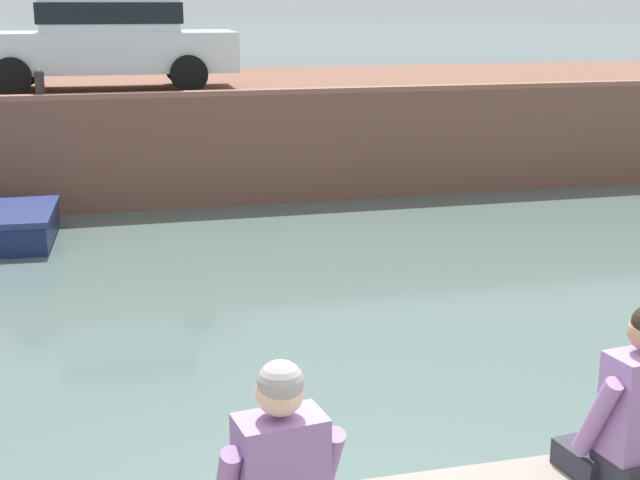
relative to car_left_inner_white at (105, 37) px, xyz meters
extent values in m
plane|color=#4C605B|center=(1.18, -6.52, -2.59)|extent=(400.00, 400.00, 0.00)
cube|color=brown|center=(1.18, 1.46, -1.72)|extent=(60.00, 6.00, 1.74)
cube|color=#925F4C|center=(1.18, -1.42, -0.81)|extent=(60.00, 0.24, 0.08)
cube|color=white|center=(-0.07, 0.00, -0.23)|extent=(4.39, 1.83, 0.64)
cube|color=white|center=(0.11, 0.00, 0.39)|extent=(2.21, 1.56, 0.60)
cube|color=black|center=(0.11, 0.00, 0.39)|extent=(2.30, 1.60, 0.33)
cylinder|color=black|center=(-1.44, -0.83, -0.55)|extent=(0.60, 0.20, 0.60)
cylinder|color=black|center=(-1.39, 0.91, -0.55)|extent=(0.60, 0.20, 0.60)
cylinder|color=black|center=(1.25, -0.91, -0.55)|extent=(0.60, 0.20, 0.60)
cylinder|color=black|center=(1.30, 0.84, -0.55)|extent=(0.60, 0.20, 0.60)
cylinder|color=#2D2B28|center=(-1.01, -1.29, -0.67)|extent=(0.14, 0.14, 0.35)
sphere|color=#2D2B28|center=(-1.01, -1.29, -0.48)|extent=(0.15, 0.15, 0.15)
cube|color=#8C669E|center=(0.38, -12.15, -1.30)|extent=(0.39, 0.27, 0.52)
cylinder|color=#8C669E|center=(0.59, -12.07, -1.35)|extent=(0.13, 0.29, 0.47)
sphere|color=beige|center=(0.38, -12.15, -0.93)|extent=(0.20, 0.20, 0.20)
sphere|color=gray|center=(0.38, -12.16, -0.89)|extent=(0.19, 0.19, 0.19)
cube|color=#282833|center=(2.20, -11.92, -1.66)|extent=(0.38, 0.32, 0.20)
cube|color=#282833|center=(2.17, -11.70, -1.69)|extent=(0.48, 0.38, 0.14)
cylinder|color=#8C669E|center=(1.97, -11.90, -1.35)|extent=(0.13, 0.29, 0.47)
camera|label=1|loc=(-0.27, -15.34, 0.57)|focal=50.00mm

